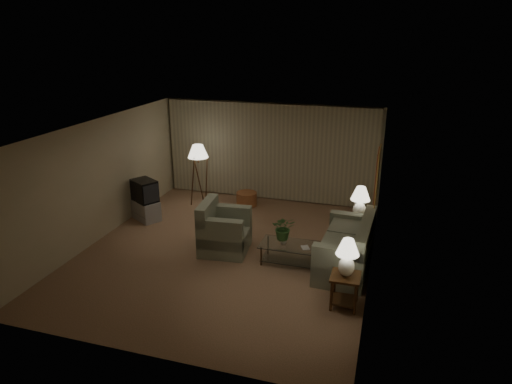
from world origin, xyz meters
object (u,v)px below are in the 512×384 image
table_lamp_near (347,254)px  table_lamp_far (360,200)px  armchair (225,232)px  tv_cabinet (146,210)px  crt_tv (145,191)px  side_table_far (358,226)px  ottoman (247,199)px  coffee_table (290,251)px  vase (283,240)px  side_table_near (345,286)px  floor_lamp (199,174)px  sofa (345,249)px

table_lamp_near → table_lamp_far: table_lamp_far is taller
armchair → tv_cabinet: armchair is taller
crt_tv → side_table_far: bearing=33.0°
armchair → ottoman: bearing=2.2°
tv_cabinet → crt_tv: size_ratio=1.10×
coffee_table → vase: size_ratio=8.29×
side_table_far → armchair: bearing=-156.3°
ottoman → side_table_near: bearing=-53.0°
floor_lamp → side_table_near: bearing=-41.3°
side_table_near → tv_cabinet: (-5.20, 2.44, -0.16)m
tv_cabinet → vase: (3.82, -1.19, 0.24)m
sofa → side_table_far: sofa is taller
side_table_near → table_lamp_far: (0.00, 2.60, 0.63)m
sofa → floor_lamp: (-4.18, 2.46, 0.45)m
table_lamp_far → tv_cabinet: table_lamp_far is taller
sofa → side_table_far: 1.26m
crt_tv → vase: 4.01m
crt_tv → vase: bearing=14.0°
tv_cabinet → floor_lamp: floor_lamp is taller
floor_lamp → crt_tv: bearing=-122.3°
coffee_table → sofa: bearing=5.3°
crt_tv → table_lamp_far: bearing=33.0°
armchair → table_lamp_near: 3.11m
sofa → armchair: bearing=-88.1°
crt_tv → vase: (3.82, -1.19, -0.28)m
floor_lamp → vase: floor_lamp is taller
side_table_far → table_lamp_near: size_ratio=0.88×
armchair → floor_lamp: 2.93m
side_table_far → table_lamp_near: (-0.00, -2.60, 0.60)m
vase → side_table_far: bearing=44.3°
vase → sofa: bearing=4.6°
crt_tv → floor_lamp: 1.62m
sofa → tv_cabinet: (-5.05, 1.09, -0.17)m
sofa → table_lamp_far: (0.15, 1.25, 0.61)m
table_lamp_far → coffee_table: size_ratio=0.60×
sofa → side_table_far: bearing=176.4°
coffee_table → floor_lamp: bearing=140.5°
sofa → crt_tv: 5.18m
sofa → side_table_near: bearing=9.6°
armchair → vase: 1.34m
ottoman → crt_tv: bearing=-141.9°
side_table_near → side_table_far: (0.00, 2.60, 0.00)m
tv_cabinet → side_table_near: bearing=6.1°
sofa → table_lamp_near: size_ratio=2.93×
side_table_far → ottoman: bearing=154.1°
armchair → coffee_table: size_ratio=1.01×
table_lamp_far → floor_lamp: (-4.33, 1.21, -0.16)m
side_table_near → ottoman: size_ratio=1.08×
table_lamp_near → coffee_table: (-1.23, 1.25, -0.72)m
side_table_far → table_lamp_far: table_lamp_far is taller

